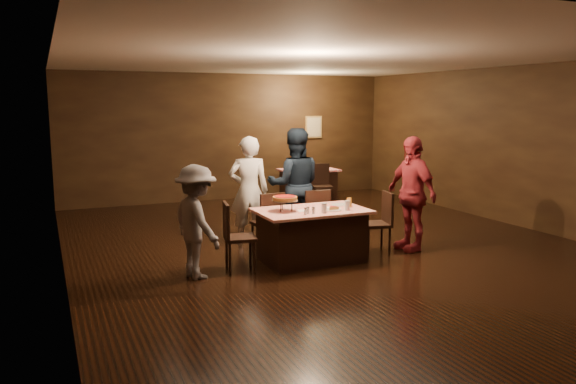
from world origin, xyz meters
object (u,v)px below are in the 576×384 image
object	(u,v)px
chair_back_far	(298,178)
diner_white_jacket	(249,191)
back_table	(308,185)
chair_end_left	(240,236)
diner_navy_hoodie	(295,185)
diner_red_shirt	(411,193)
chair_end_right	(375,223)
pizza_stand	(285,199)
glass_amber	(349,202)
glass_front_left	(324,208)
glass_front_right	(347,205)
chair_far_right	(313,218)
chair_back_near	(322,185)
diner_grey_knit	(197,222)
main_table	(311,235)
plate_empty	(340,205)
chair_far_left	(267,222)

from	to	relation	value
chair_back_far	diner_white_jacket	bearing A→B (deg)	51.75
back_table	chair_end_left	size ratio (longest dim) A/B	1.37
diner_white_jacket	diner_navy_hoodie	bearing A→B (deg)	-166.36
diner_white_jacket	diner_red_shirt	world-z (taller)	diner_red_shirt
chair_end_right	pizza_stand	xyz separation A→B (m)	(-1.50, 0.05, 0.48)
chair_end_left	chair_back_far	distance (m)	6.13
diner_navy_hoodie	glass_amber	size ratio (longest dim) A/B	13.55
diner_red_shirt	glass_front_left	distance (m)	1.70
diner_navy_hoodie	glass_front_right	size ratio (longest dim) A/B	13.55
chair_far_right	chair_back_far	world-z (taller)	same
back_table	diner_white_jacket	distance (m)	4.27
chair_back_far	glass_front_right	world-z (taller)	chair_back_far
chair_end_right	chair_back_near	size ratio (longest dim) A/B	1.00
back_table	chair_far_right	size ratio (longest dim) A/B	1.37
diner_grey_knit	glass_front_left	world-z (taller)	diner_grey_knit
back_table	chair_end_right	bearing A→B (deg)	-103.06
diner_grey_knit	glass_front_right	bearing A→B (deg)	-107.20
back_table	chair_back_far	world-z (taller)	chair_back_far
main_table	chair_end_right	distance (m)	1.10
chair_back_far	plate_empty	xyz separation A→B (m)	(-1.61, -5.04, 0.30)
glass_front_right	glass_amber	bearing A→B (deg)	53.13
chair_far_left	diner_grey_knit	xyz separation A→B (m)	(-1.33, -0.85, 0.28)
chair_back_near	chair_far_left	bearing A→B (deg)	-114.47
chair_back_near	glass_amber	world-z (taller)	chair_back_near
chair_end_left	pizza_stand	distance (m)	0.85
chair_end_right	diner_white_jacket	bearing A→B (deg)	-116.30
plate_empty	glass_front_right	size ratio (longest dim) A/B	1.79
chair_back_far	diner_navy_hoodie	xyz separation A→B (m)	(-1.87, -3.94, 0.47)
chair_far_right	pizza_stand	xyz separation A→B (m)	(-0.80, -0.70, 0.48)
diner_grey_knit	glass_front_right	xyz separation A→B (m)	(2.18, -0.15, 0.08)
chair_back_near	diner_white_jacket	bearing A→B (deg)	-120.97
pizza_stand	plate_empty	bearing A→B (deg)	6.01
chair_back_near	glass_amber	distance (m)	4.26
chair_end_left	diner_white_jacket	distance (m)	1.48
diner_white_jacket	chair_back_far	bearing A→B (deg)	-107.60
back_table	chair_far_right	bearing A→B (deg)	-114.68
diner_red_shirt	pizza_stand	bearing A→B (deg)	-95.85
diner_grey_knit	glass_amber	xyz separation A→B (m)	(2.33, 0.05, 0.08)
diner_grey_knit	chair_far_right	bearing A→B (deg)	-81.56
main_table	chair_back_near	bearing A→B (deg)	60.91
pizza_stand	glass_front_right	size ratio (longest dim) A/B	2.71
back_table	chair_far_right	distance (m)	4.23
back_table	plate_empty	world-z (taller)	plate_empty
back_table	diner_red_shirt	bearing A→B (deg)	-95.42
main_table	diner_navy_hoodie	bearing A→B (deg)	76.77
chair_back_far	glass_front_right	bearing A→B (deg)	68.63
diner_grey_knit	glass_amber	size ratio (longest dim) A/B	10.80
chair_end_right	glass_front_left	world-z (taller)	chair_end_right
plate_empty	glass_amber	world-z (taller)	glass_amber
chair_back_far	diner_grey_knit	world-z (taller)	diner_grey_knit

